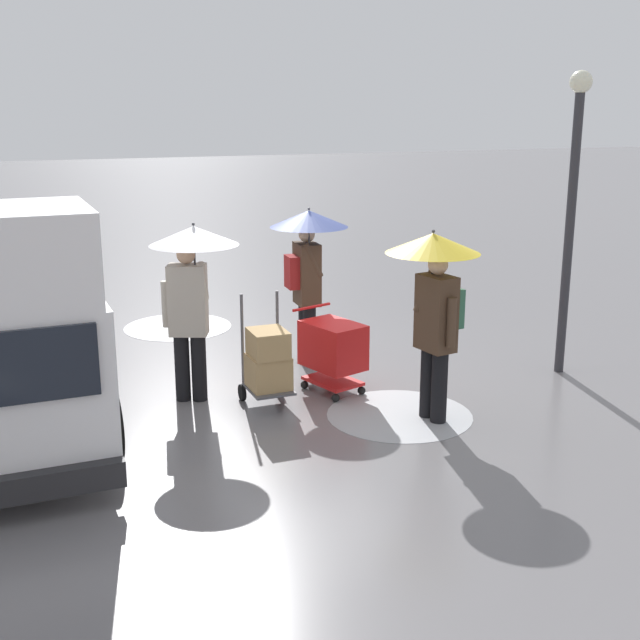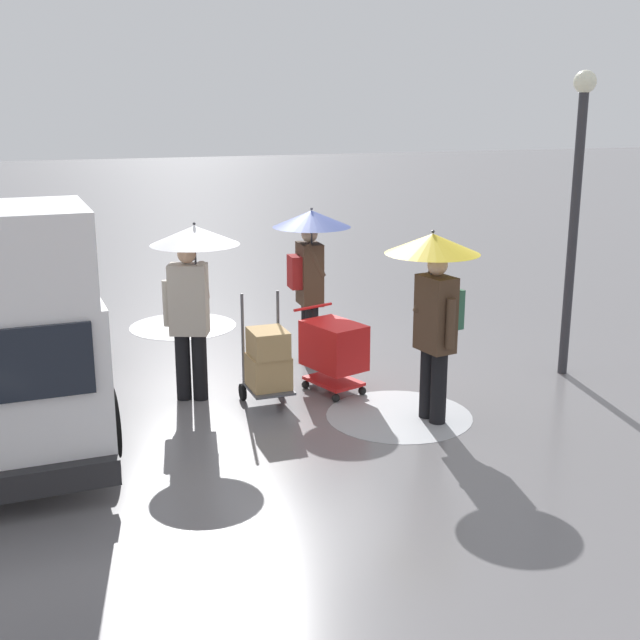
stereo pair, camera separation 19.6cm
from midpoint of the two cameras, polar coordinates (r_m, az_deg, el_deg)
The scene contains 9 objects.
ground_plane at distance 11.06m, azimuth -1.23°, elevation -3.45°, with size 90.00×90.00×0.00m, color slate.
slush_patch_under_van at distance 9.53m, azimuth 4.95°, elevation -6.56°, with size 1.67×1.67×0.01m, color #999BA0.
slush_patch_mid_street at distance 13.35m, azimuth -10.26°, elevation -0.46°, with size 1.70×1.70×0.01m, color #ADAFB5.
shopping_cart_vendor at distance 10.06m, azimuth 0.34°, elevation -1.94°, with size 0.77×0.95×1.02m.
hand_dolly_boxes at distance 9.62m, azimuth -4.21°, elevation -2.88°, with size 0.53×0.71×1.32m.
pedestrian_pink_side at distance 9.66m, azimuth -9.50°, elevation 3.37°, with size 1.04×1.04×2.15m.
pedestrian_black_side at distance 9.05m, azimuth 7.37°, elevation 2.58°, with size 1.04×1.04×2.15m.
pedestrian_white_side at distance 10.96m, azimuth -1.40°, elevation 4.85°, with size 1.04×1.04×2.15m.
street_lamp at distance 10.94m, azimuth 16.62°, elevation 8.46°, with size 0.28×0.28×3.86m.
Camera 1 is at (3.66, 9.85, 3.47)m, focal length 46.09 mm.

